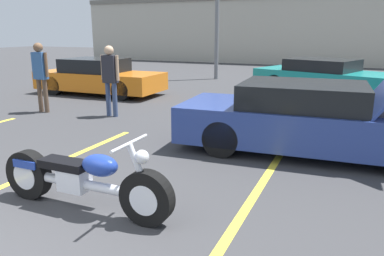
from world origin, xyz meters
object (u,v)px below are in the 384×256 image
show_car_hood_open (313,119)px  spectator_near_motorcycle (40,71)px  parked_car_left_row (99,77)px  motorcycle (83,180)px  parked_car_right_row (326,79)px  spectator_midground (110,75)px

show_car_hood_open → spectator_near_motorcycle: show_car_hood_open is taller
parked_car_left_row → motorcycle: bearing=-54.6°
parked_car_right_row → show_car_hood_open: bearing=-67.6°
parked_car_right_row → parked_car_left_row: size_ratio=1.12×
spectator_midground → spectator_near_motorcycle: bearing=-171.3°
motorcycle → spectator_near_motorcycle: spectator_near_motorcycle is taller
parked_car_right_row → spectator_midground: spectator_midground is taller
parked_car_left_row → spectator_midground: (2.46, -2.76, 0.49)m
motorcycle → parked_car_left_row: size_ratio=0.55×
parked_car_right_row → spectator_midground: size_ratio=2.75×
parked_car_right_row → parked_car_left_row: 7.63m
spectator_near_motorcycle → show_car_hood_open: bearing=-6.1°
parked_car_left_row → parked_car_right_row: bearing=18.5°
parked_car_right_row → spectator_near_motorcycle: bearing=-120.8°
spectator_near_motorcycle → parked_car_right_row: bearing=39.3°
motorcycle → spectator_near_motorcycle: size_ratio=1.31×
spectator_near_motorcycle → spectator_midground: spectator_near_motorcycle is taller
parked_car_right_row → spectator_near_motorcycle: (-6.75, -5.52, 0.49)m
motorcycle → spectator_midground: (-2.74, 4.48, 0.68)m
show_car_hood_open → parked_car_right_row: bearing=89.3°
parked_car_left_row → spectator_near_motorcycle: size_ratio=2.39×
motorcycle → parked_car_left_row: bearing=125.9°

